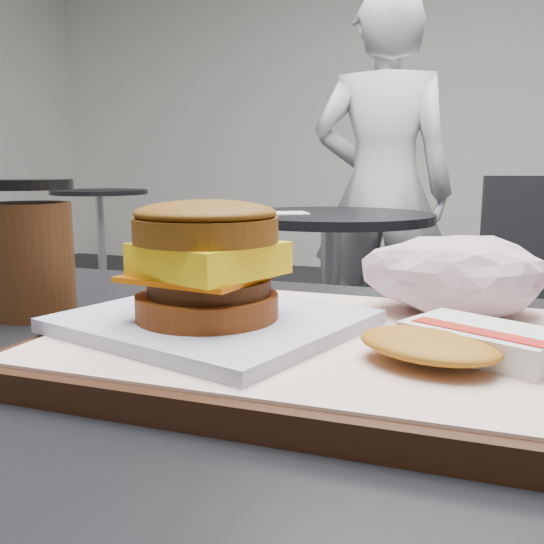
{
  "coord_description": "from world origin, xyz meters",
  "views": [
    {
      "loc": [
        0.16,
        -0.37,
        0.9
      ],
      "look_at": [
        0.03,
        0.01,
        0.83
      ],
      "focal_mm": 40.0,
      "sensor_mm": 36.0,
      "label": 1
    }
  ],
  "objects_px": {
    "serving_tray": "(325,347)",
    "hash_brown": "(459,343)",
    "coffee_cup": "(32,253)",
    "neighbor_chair": "(502,295)",
    "crumpled_wrapper": "(454,274)",
    "neighbor_table": "(330,270)",
    "patron": "(382,192)",
    "breakfast_sandwich": "(209,276)"
  },
  "relations": [
    {
      "from": "breakfast_sandwich",
      "to": "coffee_cup",
      "type": "relative_size",
      "value": 1.85
    },
    {
      "from": "coffee_cup",
      "to": "neighbor_chair",
      "type": "relative_size",
      "value": 0.14
    },
    {
      "from": "coffee_cup",
      "to": "neighbor_table",
      "type": "bearing_deg",
      "value": 94.51
    },
    {
      "from": "crumpled_wrapper",
      "to": "patron",
      "type": "height_order",
      "value": "patron"
    },
    {
      "from": "coffee_cup",
      "to": "neighbor_table",
      "type": "xyz_separation_m",
      "value": [
        -0.12,
        1.59,
        -0.28
      ]
    },
    {
      "from": "neighbor_chair",
      "to": "crumpled_wrapper",
      "type": "bearing_deg",
      "value": -92.88
    },
    {
      "from": "serving_tray",
      "to": "coffee_cup",
      "type": "height_order",
      "value": "coffee_cup"
    },
    {
      "from": "hash_brown",
      "to": "neighbor_table",
      "type": "relative_size",
      "value": 0.18
    },
    {
      "from": "breakfast_sandwich",
      "to": "coffee_cup",
      "type": "bearing_deg",
      "value": 164.19
    },
    {
      "from": "coffee_cup",
      "to": "crumpled_wrapper",
      "type": "bearing_deg",
      "value": 8.56
    },
    {
      "from": "hash_brown",
      "to": "neighbor_table",
      "type": "bearing_deg",
      "value": 106.79
    },
    {
      "from": "coffee_cup",
      "to": "neighbor_chair",
      "type": "xyz_separation_m",
      "value": [
        0.44,
        1.55,
        -0.32
      ]
    },
    {
      "from": "hash_brown",
      "to": "neighbor_table",
      "type": "distance_m",
      "value": 1.74
    },
    {
      "from": "patron",
      "to": "serving_tray",
      "type": "bearing_deg",
      "value": 93.15
    },
    {
      "from": "serving_tray",
      "to": "neighbor_table",
      "type": "relative_size",
      "value": 0.51
    },
    {
      "from": "neighbor_table",
      "to": "coffee_cup",
      "type": "bearing_deg",
      "value": -85.49
    },
    {
      "from": "neighbor_chair",
      "to": "hash_brown",
      "type": "bearing_deg",
      "value": -92.27
    },
    {
      "from": "serving_tray",
      "to": "crumpled_wrapper",
      "type": "xyz_separation_m",
      "value": [
        0.08,
        0.09,
        0.04
      ]
    },
    {
      "from": "neighbor_chair",
      "to": "breakfast_sandwich",
      "type": "bearing_deg",
      "value": -98.3
    },
    {
      "from": "serving_tray",
      "to": "breakfast_sandwich",
      "type": "xyz_separation_m",
      "value": [
        -0.08,
        -0.02,
        0.05
      ]
    },
    {
      "from": "crumpled_wrapper",
      "to": "patron",
      "type": "distance_m",
      "value": 2.1
    },
    {
      "from": "hash_brown",
      "to": "coffee_cup",
      "type": "relative_size",
      "value": 1.08
    },
    {
      "from": "crumpled_wrapper",
      "to": "neighbor_table",
      "type": "bearing_deg",
      "value": 107.66
    },
    {
      "from": "serving_tray",
      "to": "patron",
      "type": "xyz_separation_m",
      "value": [
        -0.33,
        2.16,
        0.02
      ]
    },
    {
      "from": "breakfast_sandwich",
      "to": "crumpled_wrapper",
      "type": "height_order",
      "value": "breakfast_sandwich"
    },
    {
      "from": "breakfast_sandwich",
      "to": "crumpled_wrapper",
      "type": "bearing_deg",
      "value": 35.26
    },
    {
      "from": "breakfast_sandwich",
      "to": "crumpled_wrapper",
      "type": "relative_size",
      "value": 1.63
    },
    {
      "from": "neighbor_table",
      "to": "neighbor_chair",
      "type": "bearing_deg",
      "value": -4.07
    },
    {
      "from": "neighbor_table",
      "to": "breakfast_sandwich",
      "type": "bearing_deg",
      "value": -78.69
    },
    {
      "from": "crumpled_wrapper",
      "to": "coffee_cup",
      "type": "relative_size",
      "value": 1.14
    },
    {
      "from": "breakfast_sandwich",
      "to": "neighbor_chair",
      "type": "height_order",
      "value": "breakfast_sandwich"
    },
    {
      "from": "coffee_cup",
      "to": "neighbor_table",
      "type": "height_order",
      "value": "coffee_cup"
    },
    {
      "from": "breakfast_sandwich",
      "to": "patron",
      "type": "distance_m",
      "value": 2.19
    },
    {
      "from": "serving_tray",
      "to": "hash_brown",
      "type": "height_order",
      "value": "hash_brown"
    },
    {
      "from": "coffee_cup",
      "to": "patron",
      "type": "xyz_separation_m",
      "value": [
        -0.04,
        2.12,
        -0.03
      ]
    },
    {
      "from": "hash_brown",
      "to": "crumpled_wrapper",
      "type": "xyz_separation_m",
      "value": [
        -0.01,
        0.12,
        0.02
      ]
    },
    {
      "from": "hash_brown",
      "to": "neighbor_chair",
      "type": "bearing_deg",
      "value": 87.73
    },
    {
      "from": "breakfast_sandwich",
      "to": "neighbor_table",
      "type": "height_order",
      "value": "breakfast_sandwich"
    },
    {
      "from": "neighbor_chair",
      "to": "coffee_cup",
      "type": "bearing_deg",
      "value": -105.81
    },
    {
      "from": "breakfast_sandwich",
      "to": "patron",
      "type": "height_order",
      "value": "patron"
    },
    {
      "from": "coffee_cup",
      "to": "patron",
      "type": "height_order",
      "value": "patron"
    },
    {
      "from": "serving_tray",
      "to": "crumpled_wrapper",
      "type": "distance_m",
      "value": 0.13
    }
  ]
}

